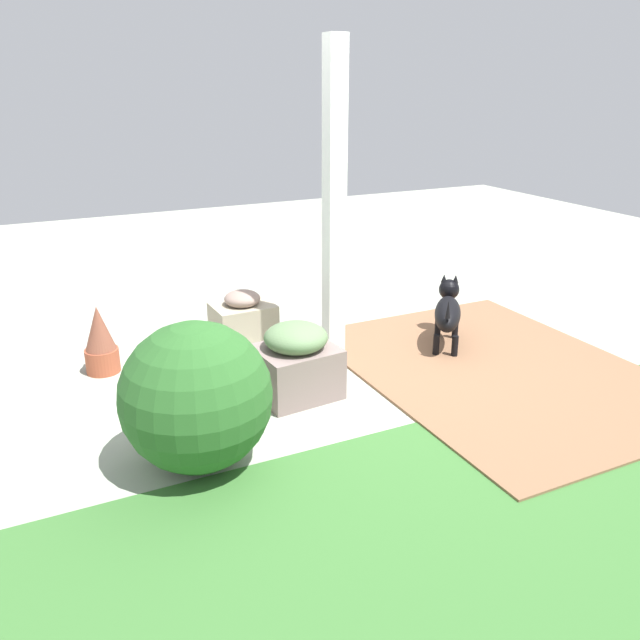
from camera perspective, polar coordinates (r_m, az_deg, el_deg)
ground_plane at (r=4.71m, az=3.62°, el=-3.06°), size 12.00×12.00×0.00m
brick_path at (r=4.60m, az=15.30°, el=-4.21°), size 1.80×2.40×0.02m
lawn_patch at (r=2.77m, az=18.50°, el=-23.10°), size 5.20×2.80×0.01m
porch_pillar at (r=4.36m, az=1.25°, el=9.73°), size 0.12×0.12×2.13m
stone_planter_nearest at (r=4.99m, az=-6.73°, el=0.26°), size 0.46×0.36×0.37m
stone_planter_mid at (r=4.03m, az=-2.09°, el=-3.65°), size 0.51×0.45×0.48m
round_shrub at (r=3.32m, az=-10.75°, el=-6.59°), size 0.77×0.77×0.77m
terracotta_pot_spiky at (r=4.59m, az=-18.63°, el=-1.75°), size 0.22×0.22×0.47m
terracotta_pot_broad at (r=4.11m, az=-9.93°, el=-2.98°), size 0.47×0.47×0.44m
dog at (r=4.85m, az=11.09°, el=0.79°), size 0.52×0.61×0.47m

